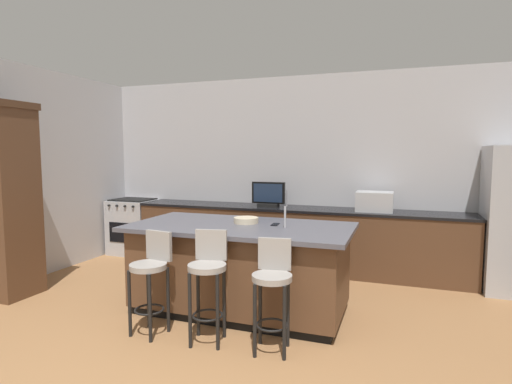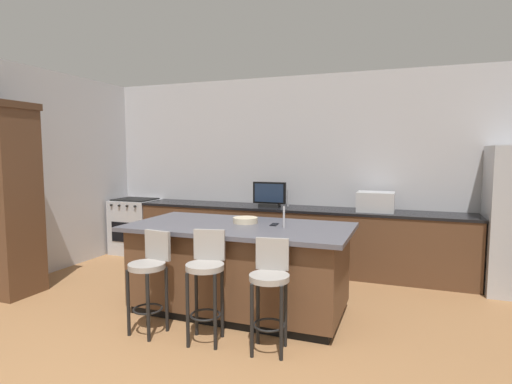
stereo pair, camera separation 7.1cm
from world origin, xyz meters
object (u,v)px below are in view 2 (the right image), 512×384
at_px(cell_phone, 274,224).
at_px(cabinet_tower, 8,197).
at_px(kitchen_island, 240,267).
at_px(bar_stool_right, 270,285).
at_px(microwave, 376,202).
at_px(bar_stool_center, 206,276).
at_px(bar_stool_left, 150,273).
at_px(range_oven, 136,226).
at_px(tv_monitor, 269,196).
at_px(fruit_bowl, 245,220).

bearing_deg(cell_phone, cabinet_tower, -173.63).
relative_size(kitchen_island, bar_stool_right, 2.45).
relative_size(microwave, bar_stool_center, 0.48).
height_order(bar_stool_center, bar_stool_right, bar_stool_center).
bearing_deg(bar_stool_left, range_oven, 137.42).
height_order(tv_monitor, bar_stool_right, tv_monitor).
bearing_deg(bar_stool_left, tv_monitor, 90.38).
relative_size(range_oven, tv_monitor, 1.86).
bearing_deg(cabinet_tower, cell_phone, 10.91).
bearing_deg(kitchen_island, bar_stool_center, -90.49).
distance_m(range_oven, fruit_bowl, 3.13).
xyz_separation_m(kitchen_island, fruit_bowl, (0.01, 0.13, 0.49)).
distance_m(kitchen_island, cabinet_tower, 2.88).
xyz_separation_m(tv_monitor, bar_stool_right, (0.82, -2.41, -0.50)).
bearing_deg(bar_stool_right, range_oven, 134.04).
xyz_separation_m(kitchen_island, bar_stool_right, (0.58, -0.73, 0.09)).
bearing_deg(fruit_bowl, bar_stool_right, -56.51).
distance_m(bar_stool_left, cell_phone, 1.35).
xyz_separation_m(range_oven, fruit_bowl, (2.64, -1.60, 0.50)).
distance_m(microwave, bar_stool_right, 2.60).
xyz_separation_m(microwave, bar_stool_center, (-1.26, -2.49, -0.43)).
xyz_separation_m(kitchen_island, microwave, (1.26, 1.74, 0.56)).
height_order(cabinet_tower, bar_stool_center, cabinet_tower).
xyz_separation_m(range_oven, bar_stool_center, (2.62, -2.49, 0.14)).
distance_m(cabinet_tower, fruit_bowl, 2.84).
distance_m(bar_stool_left, fruit_bowl, 1.16).
bearing_deg(bar_stool_center, cabinet_tower, 163.17).
bearing_deg(bar_stool_center, range_oven, 125.50).
relative_size(bar_stool_left, cell_phone, 6.34).
relative_size(kitchen_island, microwave, 4.85).
xyz_separation_m(cabinet_tower, fruit_bowl, (2.76, 0.60, -0.21)).
height_order(microwave, bar_stool_right, microwave).
bearing_deg(microwave, fruit_bowl, -127.69).
bearing_deg(microwave, bar_stool_left, -126.05).
xyz_separation_m(bar_stool_center, fruit_bowl, (0.02, 0.89, 0.36)).
xyz_separation_m(bar_stool_center, bar_stool_right, (0.59, 0.03, -0.03)).
bearing_deg(bar_stool_center, tv_monitor, 84.39).
bearing_deg(bar_stool_right, bar_stool_center, 174.40).
bearing_deg(bar_stool_right, cabinet_tower, 167.18).
height_order(bar_stool_right, cell_phone, bar_stool_right).
distance_m(bar_stool_left, bar_stool_center, 0.58).
bearing_deg(fruit_bowl, cabinet_tower, -167.67).
bearing_deg(bar_stool_right, cell_phone, 97.07).
relative_size(tv_monitor, fruit_bowl, 1.86).
height_order(bar_stool_center, cell_phone, bar_stool_center).
bearing_deg(microwave, bar_stool_right, -105.26).
bearing_deg(cabinet_tower, fruit_bowl, 12.33).
bearing_deg(cabinet_tower, tv_monitor, 40.62).
bearing_deg(microwave, tv_monitor, -178.01).
relative_size(bar_stool_center, fruit_bowl, 3.73).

